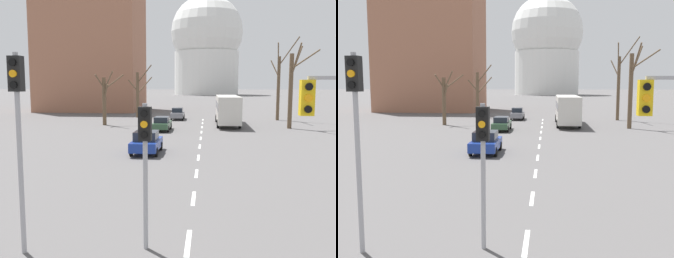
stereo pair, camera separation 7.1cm
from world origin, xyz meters
The scene contains 22 objects.
lane_stripe_1 centered at (0.00, 6.96, 0.00)m, with size 0.16×2.00×0.01m, color silver.
lane_stripe_2 centered at (0.00, 11.46, 0.00)m, with size 0.16×2.00×0.01m, color silver.
lane_stripe_3 centered at (0.00, 15.96, 0.00)m, with size 0.16×2.00×0.01m, color silver.
lane_stripe_4 centered at (0.00, 20.46, 0.00)m, with size 0.16×2.00×0.01m, color silver.
lane_stripe_5 centered at (0.00, 24.96, 0.00)m, with size 0.16×2.00×0.01m, color silver.
lane_stripe_6 centered at (0.00, 29.46, 0.00)m, with size 0.16×2.00×0.01m, color silver.
lane_stripe_7 centered at (0.00, 33.96, 0.00)m, with size 0.16×2.00×0.01m, color silver.
lane_stripe_8 centered at (0.00, 38.46, 0.00)m, with size 0.16×2.00×0.01m, color silver.
lane_stripe_9 centered at (0.00, 42.96, 0.00)m, with size 0.16×2.00×0.01m, color silver.
lane_stripe_10 centered at (0.00, 47.46, 0.00)m, with size 0.16×2.00×0.01m, color silver.
traffic_signal_near_left centered at (-4.65, 5.80, 3.92)m, with size 0.36×0.34×5.66m.
traffic_signal_centre_tall centered at (-1.22, 6.43, 3.00)m, with size 0.36×0.34×4.27m.
sedan_near_left centered at (-3.48, 47.44, 0.84)m, with size 1.73×4.33×1.66m.
sedan_near_right centered at (-3.67, 21.69, 0.79)m, with size 1.90×4.05×1.58m.
sedan_mid_centre centered at (-4.15, 34.79, 0.76)m, with size 1.74×4.52×1.48m.
city_bus centered at (2.96, 40.91, 2.05)m, with size 2.66×10.80×3.48m.
bare_tree_left_near centered at (-11.55, 39.54, 3.20)m, with size 2.93×3.12×6.41m.
bare_tree_right_near centered at (10.11, 47.92, 4.86)m, with size 3.24×4.52×11.01m.
bare_tree_left_far centered at (-9.54, 50.38, 3.60)m, with size 3.74×3.37×7.66m.
bare_tree_right_far centered at (9.72, 38.18, 4.58)m, with size 3.48×3.73×9.10m.
capitol_dome centered at (0.00, 180.78, 23.65)m, with size 34.37×34.37×48.55m.
apartment_block_left centered at (-20.81, 64.89, 10.98)m, with size 18.00×14.00×21.96m, color #9E664C.
Camera 1 is at (0.52, -3.95, 4.78)m, focal length 40.00 mm.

